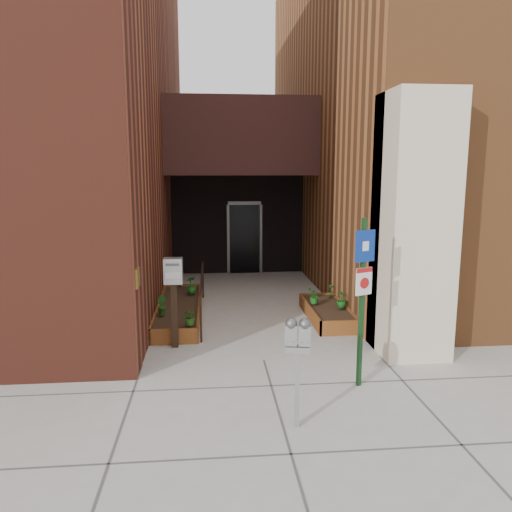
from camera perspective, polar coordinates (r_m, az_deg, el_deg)
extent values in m
plane|color=#9E9991|center=(8.51, 0.89, -11.85)|extent=(80.00, 80.00, 0.00)
cube|color=maroon|center=(15.55, -25.63, 15.76)|extent=(8.00, 14.60, 10.00)
cube|color=brown|center=(16.61, 19.86, 15.69)|extent=(8.00, 13.70, 10.00)
cube|color=beige|center=(8.80, 17.54, 3.23)|extent=(1.10, 1.20, 4.40)
cube|color=black|center=(13.91, -1.84, 13.36)|extent=(4.20, 2.00, 2.00)
cube|color=black|center=(15.37, -2.11, 3.69)|extent=(4.00, 0.30, 3.00)
cube|color=black|center=(15.26, -1.31, 1.95)|extent=(0.90, 0.06, 2.10)
cube|color=#B79338|center=(7.91, -13.41, -2.43)|extent=(0.04, 0.30, 0.30)
cube|color=brown|center=(9.30, -9.40, -9.08)|extent=(0.90, 0.04, 0.30)
cube|color=brown|center=(12.71, -8.31, -3.89)|extent=(0.90, 0.04, 0.30)
cube|color=brown|center=(11.03, -11.01, -6.10)|extent=(0.04, 3.60, 0.30)
cube|color=brown|center=(10.98, -6.52, -6.06)|extent=(0.04, 3.60, 0.30)
cube|color=black|center=(11.00, -8.77, -6.18)|extent=(0.82, 3.52, 0.26)
cube|color=brown|center=(9.78, 9.62, -8.13)|extent=(0.80, 0.04, 0.30)
cube|color=brown|center=(11.79, 6.91, -4.94)|extent=(0.80, 0.04, 0.30)
cube|color=brown|center=(10.70, 6.14, -6.47)|extent=(0.04, 2.20, 0.30)
cube|color=brown|center=(10.87, 10.09, -6.30)|extent=(0.04, 2.20, 0.30)
cube|color=black|center=(10.79, 8.13, -6.49)|extent=(0.72, 2.12, 0.26)
cylinder|color=black|center=(9.26, -6.31, -7.14)|extent=(0.04, 0.04, 0.90)
cylinder|color=black|center=(12.45, -6.09, -2.71)|extent=(0.04, 0.04, 0.90)
cylinder|color=black|center=(10.75, -6.22, -2.38)|extent=(0.04, 3.30, 0.04)
cube|color=gray|center=(6.34, 4.72, -14.99)|extent=(0.07, 0.07, 0.97)
cube|color=gray|center=(6.14, 4.79, -10.56)|extent=(0.31, 0.17, 0.08)
cube|color=gray|center=(6.08, 4.03, -9.01)|extent=(0.16, 0.12, 0.25)
sphere|color=#59595B|center=(6.04, 4.04, -7.70)|extent=(0.14, 0.14, 0.14)
cube|color=white|center=(6.03, 4.02, -8.99)|extent=(0.09, 0.02, 0.05)
cube|color=#B21414|center=(6.05, 4.01, -9.68)|extent=(0.09, 0.02, 0.03)
cube|color=gray|center=(6.08, 5.60, -9.03)|extent=(0.16, 0.12, 0.25)
sphere|color=#59595B|center=(6.04, 5.62, -7.73)|extent=(0.14, 0.14, 0.14)
cube|color=white|center=(6.03, 5.60, -9.01)|extent=(0.09, 0.02, 0.05)
cube|color=#B21414|center=(6.05, 5.59, -9.71)|extent=(0.09, 0.02, 0.03)
cube|color=#153A19|center=(7.35, 11.96, -5.38)|extent=(0.07, 0.07, 2.48)
cube|color=navy|center=(7.16, 12.37, 1.12)|extent=(0.32, 0.16, 0.45)
cube|color=white|center=(7.15, 12.40, 1.12)|extent=(0.11, 0.06, 0.14)
cube|color=white|center=(7.25, 12.23, -2.85)|extent=(0.27, 0.13, 0.40)
cube|color=#B21414|center=(7.21, 12.30, -1.59)|extent=(0.26, 0.13, 0.07)
cylinder|color=#B21414|center=(7.24, 12.29, -3.04)|extent=(0.15, 0.08, 0.16)
cube|color=black|center=(9.05, -9.29, -6.68)|extent=(0.11, 0.11, 1.18)
cube|color=#B0B0B2|center=(8.86, -9.44, -1.68)|extent=(0.33, 0.24, 0.45)
cube|color=#59595B|center=(8.71, -9.53, -1.01)|extent=(0.24, 0.01, 0.04)
cube|color=white|center=(8.75, -9.49, -2.18)|extent=(0.26, 0.01, 0.11)
imported|color=#255016|center=(9.36, -7.53, -6.83)|extent=(0.39, 0.39, 0.34)
imported|color=#1E5819|center=(10.12, -10.79, -5.55)|extent=(0.28, 0.28, 0.38)
imported|color=#1D611B|center=(11.67, -7.41, -3.31)|extent=(0.32, 0.32, 0.41)
imported|color=#265117|center=(12.47, -8.73, -2.59)|extent=(0.28, 0.28, 0.37)
imported|color=#184F16|center=(10.56, 9.77, -4.90)|extent=(0.25, 0.25, 0.37)
imported|color=#275418|center=(11.46, 8.53, -3.88)|extent=(0.21, 0.21, 0.30)
imported|color=#1C631E|center=(10.80, 6.68, -4.59)|extent=(0.41, 0.41, 0.33)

